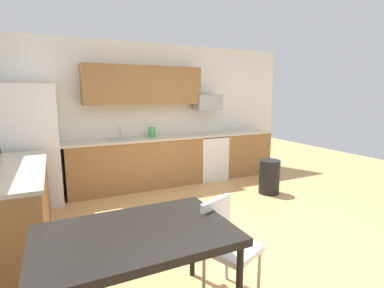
% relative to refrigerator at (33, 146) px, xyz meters
% --- Properties ---
extents(ground_plane, '(12.00, 12.00, 0.00)m').
position_rel_refrigerator_xyz_m(ground_plane, '(2.18, -2.22, -0.95)').
color(ground_plane, tan).
extents(wall_back, '(5.80, 0.10, 2.70)m').
position_rel_refrigerator_xyz_m(wall_back, '(2.18, 0.43, 0.40)').
color(wall_back, white).
rests_on(wall_back, ground).
extents(cabinet_run_back, '(2.47, 0.60, 0.90)m').
position_rel_refrigerator_xyz_m(cabinet_run_back, '(1.67, 0.08, -0.50)').
color(cabinet_run_back, olive).
rests_on(cabinet_run_back, ground).
extents(cabinet_run_back_right, '(1.08, 0.60, 0.90)m').
position_rel_refrigerator_xyz_m(cabinet_run_back_right, '(4.04, 0.08, -0.50)').
color(cabinet_run_back_right, olive).
rests_on(cabinet_run_back_right, ground).
extents(cabinet_run_left, '(0.60, 2.00, 0.90)m').
position_rel_refrigerator_xyz_m(cabinet_run_left, '(-0.12, -1.42, -0.50)').
color(cabinet_run_left, olive).
rests_on(cabinet_run_left, ground).
extents(countertop_back, '(4.80, 0.64, 0.04)m').
position_rel_refrigerator_xyz_m(countertop_back, '(2.18, 0.08, -0.03)').
color(countertop_back, beige).
rests_on(countertop_back, cabinet_run_back).
extents(countertop_left, '(0.64, 2.00, 0.04)m').
position_rel_refrigerator_xyz_m(countertop_left, '(-0.12, -1.42, -0.03)').
color(countertop_left, beige).
rests_on(countertop_left, cabinet_run_left).
extents(upper_cabinets_back, '(2.20, 0.34, 0.70)m').
position_rel_refrigerator_xyz_m(upper_cabinets_back, '(1.88, 0.21, 0.95)').
color(upper_cabinets_back, olive).
extents(refrigerator, '(0.76, 0.70, 1.90)m').
position_rel_refrigerator_xyz_m(refrigerator, '(0.00, 0.00, 0.00)').
color(refrigerator, white).
rests_on(refrigerator, ground).
extents(oven_range, '(0.60, 0.60, 0.91)m').
position_rel_refrigerator_xyz_m(oven_range, '(3.20, 0.08, -0.49)').
color(oven_range, white).
rests_on(oven_range, ground).
extents(microwave, '(0.54, 0.36, 0.32)m').
position_rel_refrigerator_xyz_m(microwave, '(3.20, 0.18, 0.62)').
color(microwave, '#9EA0A5').
extents(sink_basin, '(0.48, 0.40, 0.14)m').
position_rel_refrigerator_xyz_m(sink_basin, '(1.42, 0.08, -0.07)').
color(sink_basin, '#A5A8AD').
rests_on(sink_basin, countertop_back).
extents(sink_faucet, '(0.02, 0.02, 0.24)m').
position_rel_refrigerator_xyz_m(sink_faucet, '(1.42, 0.26, 0.09)').
color(sink_faucet, '#B2B5BA').
rests_on(sink_faucet, countertop_back).
extents(dining_table, '(1.40, 0.90, 0.77)m').
position_rel_refrigerator_xyz_m(dining_table, '(0.80, -3.16, -0.24)').
color(dining_table, black).
rests_on(dining_table, ground).
extents(chair_near_table, '(0.52, 0.52, 0.85)m').
position_rel_refrigerator_xyz_m(chair_near_table, '(1.58, -3.13, -0.44)').
color(chair_near_table, white).
rests_on(chair_near_table, ground).
extents(trash_bin, '(0.36, 0.36, 0.60)m').
position_rel_refrigerator_xyz_m(trash_bin, '(3.69, -1.24, -0.65)').
color(trash_bin, black).
rests_on(trash_bin, ground).
extents(kettle, '(0.14, 0.14, 0.20)m').
position_rel_refrigerator_xyz_m(kettle, '(1.98, 0.13, 0.07)').
color(kettle, '#4CA54C').
rests_on(kettle, countertop_back).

